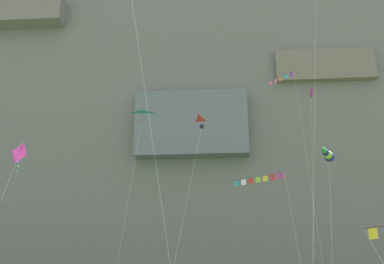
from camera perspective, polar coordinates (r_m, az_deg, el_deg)
cliff_face at (r=85.67m, az=0.63°, el=4.57°), size 180.00×29.37×80.09m
kite_diamond_low_center at (r=40.86m, az=-20.67°, el=-3.02°), size 1.86×5.42×16.42m
kite_delta_low_left at (r=42.23m, az=-6.31°, el=1.57°), size 3.01×1.85×19.86m
kite_windsock_high_right at (r=39.79m, az=16.36°, el=-2.74°), size 2.99×6.66×15.82m
kite_diamond_mid_right at (r=52.69m, az=14.48°, el=3.22°), size 2.34×2.25×26.67m
kite_delta_upper_left at (r=35.24m, az=1.53°, el=-0.25°), size 3.65×4.42×16.70m
kite_banner_upper_mid at (r=45.64m, az=11.50°, el=3.83°), size 3.40×4.17×24.90m
kite_banner_mid_left at (r=39.26m, az=8.39°, el=-6.45°), size 5.02×6.25×13.81m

